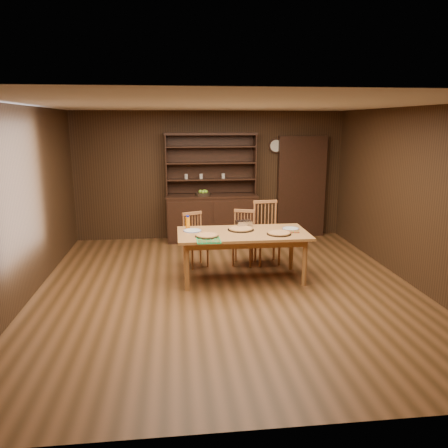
{
  "coord_description": "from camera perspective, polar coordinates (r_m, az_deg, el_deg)",
  "views": [
    {
      "loc": [
        -0.73,
        -5.94,
        2.37
      ],
      "look_at": [
        -0.01,
        0.4,
        0.88
      ],
      "focal_mm": 35.0,
      "sensor_mm": 36.0,
      "label": 1
    }
  ],
  "objects": [
    {
      "name": "dining_table",
      "position": [
        6.62,
        2.47,
        -1.74
      ],
      "size": [
        1.96,
        0.98,
        0.75
      ],
      "color": "#AC673B",
      "rests_on": "floor"
    },
    {
      "name": "fruit_bowl",
      "position": [
        8.75,
        -2.75,
        4.01
      ],
      "size": [
        0.3,
        0.3,
        0.12
      ],
      "color": "black",
      "rests_on": "china_hutch"
    },
    {
      "name": "plate_left",
      "position": [
        6.67,
        -4.14,
        -0.87
      ],
      "size": [
        0.28,
        0.28,
        0.02
      ],
      "color": "silver",
      "rests_on": "dining_table"
    },
    {
      "name": "pizza_left",
      "position": [
        6.35,
        -2.25,
        -1.5
      ],
      "size": [
        0.35,
        0.35,
        0.04
      ],
      "color": "black",
      "rests_on": "dining_table"
    },
    {
      "name": "foil_dish",
      "position": [
        6.95,
        2.59,
        0.05
      ],
      "size": [
        0.27,
        0.21,
        0.1
      ],
      "primitive_type": "cube",
      "rotation": [
        0.0,
        0.0,
        0.17
      ],
      "color": "silver",
      "rests_on": "dining_table"
    },
    {
      "name": "cooling_rack",
      "position": [
        6.12,
        -2.03,
        -2.15
      ],
      "size": [
        0.38,
        0.38,
        0.01
      ],
      "primitive_type": null,
      "rotation": [
        0.0,
        0.0,
        -0.21
      ],
      "color": "#0DAC4D",
      "rests_on": "dining_table"
    },
    {
      "name": "chair_right",
      "position": [
        7.51,
        5.54,
        -0.8
      ],
      "size": [
        0.47,
        0.45,
        1.07
      ],
      "rotation": [
        0.0,
        0.0,
        0.07
      ],
      "color": "#B76D3E",
      "rests_on": "floor"
    },
    {
      "name": "chair_center",
      "position": [
        7.43,
        2.56,
        -1.54
      ],
      "size": [
        0.47,
        0.46,
        0.93
      ],
      "rotation": [
        0.0,
        0.0,
        -0.3
      ],
      "color": "#B76D3E",
      "rests_on": "floor"
    },
    {
      "name": "chair_left",
      "position": [
        7.34,
        -3.85,
        -1.83
      ],
      "size": [
        0.48,
        0.47,
        0.91
      ],
      "rotation": [
        0.0,
        0.0,
        0.4
      ],
      "color": "#B76D3E",
      "rests_on": "floor"
    },
    {
      "name": "room_shell",
      "position": [
        6.04,
        0.52,
        5.59
      ],
      "size": [
        6.0,
        6.0,
        6.0
      ],
      "color": "silver",
      "rests_on": "floor"
    },
    {
      "name": "pizza_center",
      "position": [
        6.73,
        2.21,
        -0.64
      ],
      "size": [
        0.41,
        0.41,
        0.04
      ],
      "color": "black",
      "rests_on": "dining_table"
    },
    {
      "name": "wall_clock",
      "position": [
        9.15,
        6.78,
        10.11
      ],
      "size": [
        0.3,
        0.05,
        0.3
      ],
      "color": "black",
      "rests_on": "room_shell"
    },
    {
      "name": "juice_bottle",
      "position": [
        6.83,
        -4.77,
        0.21
      ],
      "size": [
        0.07,
        0.07,
        0.21
      ],
      "color": "orange",
      "rests_on": "dining_table"
    },
    {
      "name": "pot_holder_b",
      "position": [
        6.81,
        8.91,
        -0.73
      ],
      "size": [
        0.22,
        0.22,
        0.01
      ],
      "primitive_type": "cube",
      "rotation": [
        0.0,
        0.0,
        -0.24
      ],
      "color": "red",
      "rests_on": "dining_table"
    },
    {
      "name": "floor",
      "position": [
        6.44,
        0.49,
        -8.47
      ],
      "size": [
        6.0,
        6.0,
        0.0
      ],
      "primitive_type": "plane",
      "color": "brown",
      "rests_on": "ground"
    },
    {
      "name": "doorway",
      "position": [
        9.31,
        10.03,
        4.8
      ],
      "size": [
        1.0,
        0.18,
        2.1
      ],
      "primitive_type": "cube",
      "color": "black",
      "rests_on": "floor"
    },
    {
      "name": "pizza_right",
      "position": [
        6.52,
        7.19,
        -1.19
      ],
      "size": [
        0.36,
        0.36,
        0.04
      ],
      "color": "black",
      "rests_on": "dining_table"
    },
    {
      "name": "pot_holder_a",
      "position": [
        6.71,
        8.88,
        -0.94
      ],
      "size": [
        0.21,
        0.21,
        0.01
      ],
      "primitive_type": "cube",
      "rotation": [
        0.0,
        0.0,
        -0.09
      ],
      "color": "red",
      "rests_on": "dining_table"
    },
    {
      "name": "china_hutch",
      "position": [
        8.9,
        -1.65,
        1.64
      ],
      "size": [
        1.84,
        0.52,
        2.17
      ],
      "color": "black",
      "rests_on": "floor"
    },
    {
      "name": "plate_right",
      "position": [
        6.86,
        8.7,
        -0.6
      ],
      "size": [
        0.25,
        0.25,
        0.02
      ],
      "color": "silver",
      "rests_on": "dining_table"
    }
  ]
}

